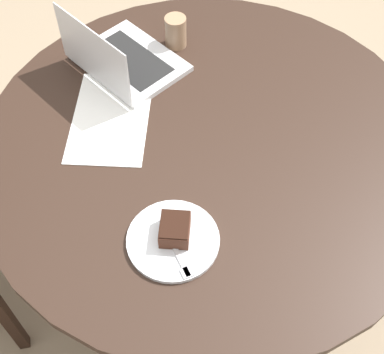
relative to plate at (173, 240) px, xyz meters
name	(u,v)px	position (x,y,z in m)	size (l,w,h in m)	color
ground_plane	(204,262)	(0.35, -0.03, -0.77)	(12.00, 12.00, 0.00)	gray
dining_table	(208,161)	(0.35, -0.03, -0.12)	(1.32, 1.32, 0.76)	black
paper_document	(111,118)	(0.37, 0.27, 0.00)	(0.39, 0.27, 0.00)	white
plate	(173,240)	(0.00, 0.00, 0.00)	(0.23, 0.23, 0.01)	silver
cake_slice	(175,229)	(0.01, 0.00, 0.03)	(0.09, 0.08, 0.05)	#472619
fork	(178,254)	(-0.04, -0.02, 0.01)	(0.15, 0.12, 0.00)	silver
coffee_glass	(176,32)	(0.73, 0.15, 0.05)	(0.07, 0.07, 0.10)	#997556
laptop	(122,60)	(0.58, 0.29, 0.03)	(0.39, 0.41, 0.21)	silver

